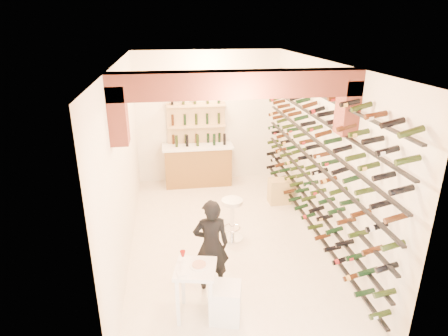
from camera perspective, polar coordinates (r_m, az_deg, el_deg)
name	(u,v)px	position (r m, az deg, el deg)	size (l,w,h in m)	color
ground	(226,238)	(7.39, 0.34, -10.29)	(6.00, 6.00, 0.00)	white
room_shell	(229,125)	(6.26, 0.75, 6.32)	(3.52, 6.02, 3.21)	white
wine_rack	(311,157)	(7.10, 12.69, 1.66)	(0.32, 5.70, 2.56)	black
back_counter	(198,164)	(9.51, -3.85, 0.61)	(1.70, 0.62, 1.29)	brown
back_shelving	(197,136)	(9.53, -4.07, 4.69)	(1.40, 0.31, 2.73)	tan
tasting_table	(195,276)	(5.38, -4.23, -15.59)	(0.63, 0.63, 0.94)	white
white_stool	(225,302)	(5.55, 0.21, -19.22)	(0.41, 0.41, 0.51)	white
person	(211,245)	(5.82, -1.91, -11.29)	(0.53, 0.35, 1.46)	black
chrome_barstool	(232,216)	(7.14, 1.21, -7.16)	(0.42, 0.42, 0.80)	silver
crate_lower	(279,197)	(8.75, 8.14, -4.22)	(0.47, 0.33, 0.28)	tan
crate_upper	(280,185)	(8.63, 8.23, -2.54)	(0.47, 0.33, 0.28)	tan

